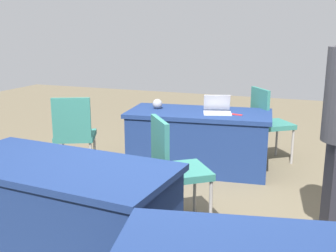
{
  "coord_description": "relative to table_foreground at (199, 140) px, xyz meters",
  "views": [
    {
      "loc": [
        -1.06,
        3.09,
        1.7
      ],
      "look_at": [
        0.12,
        -0.01,
        0.9
      ],
      "focal_mm": 43.51,
      "sensor_mm": 36.0,
      "label": 1
    }
  ],
  "objects": [
    {
      "name": "ground_plane",
      "position": [
        -0.29,
        1.53,
        -0.36
      ],
      "size": [
        14.4,
        14.4,
        0.0
      ],
      "primitive_type": "plane",
      "color": "brown"
    },
    {
      "name": "scissors_red",
      "position": [
        -0.44,
        0.03,
        0.36
      ],
      "size": [
        0.18,
        0.07,
        0.01
      ],
      "primitive_type": "cube",
      "rotation": [
        0.0,
        0.0,
        2.97
      ],
      "color": "red",
      "rests_on": "table_foreground"
    },
    {
      "name": "chair_tucked_left",
      "position": [
        -0.24,
        1.53,
        0.21
      ],
      "size": [
        0.62,
        0.62,
        0.98
      ],
      "rotation": [
        0.0,
        0.0,
        2.23
      ],
      "color": "#9E9993",
      "rests_on": "ground"
    },
    {
      "name": "table_mid_right",
      "position": [
        0.44,
        2.23,
        0.0
      ],
      "size": [
        1.84,
        0.97,
        0.72
      ],
      "rotation": [
        0.0,
        0.0,
        -0.08
      ],
      "color": "navy",
      "rests_on": "ground"
    },
    {
      "name": "chair_aisle",
      "position": [
        1.24,
        0.81,
        0.19
      ],
      "size": [
        0.58,
        0.58,
        0.96
      ],
      "rotation": [
        0.0,
        0.0,
        3.57
      ],
      "color": "#9E9993",
      "rests_on": "ground"
    },
    {
      "name": "chair_by_pillar",
      "position": [
        -0.75,
        -0.59,
        0.19
      ],
      "size": [
        0.62,
        0.62,
        0.96
      ],
      "rotation": [
        0.0,
        0.0,
        2.22
      ],
      "color": "#9E9993",
      "rests_on": "ground"
    },
    {
      "name": "yarn_ball",
      "position": [
        0.54,
        0.02,
        0.42
      ],
      "size": [
        0.12,
        0.12,
        0.12
      ],
      "primitive_type": "sphere",
      "color": "gray",
      "rests_on": "table_foreground"
    },
    {
      "name": "table_foreground",
      "position": [
        0.0,
        0.0,
        0.0
      ],
      "size": [
        1.79,
        1.0,
        0.72
      ],
      "rotation": [
        0.0,
        0.0,
        0.12
      ],
      "color": "navy",
      "rests_on": "ground"
    },
    {
      "name": "laptop_silver",
      "position": [
        -0.23,
        0.02,
        0.4
      ],
      "size": [
        0.39,
        0.37,
        0.21
      ],
      "rotation": [
        0.0,
        0.0,
        0.3
      ],
      "color": "silver",
      "rests_on": "table_foreground"
    }
  ]
}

